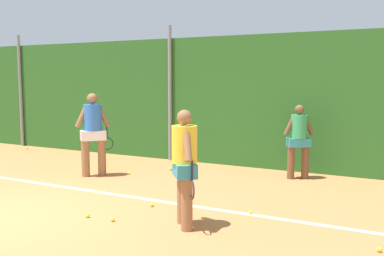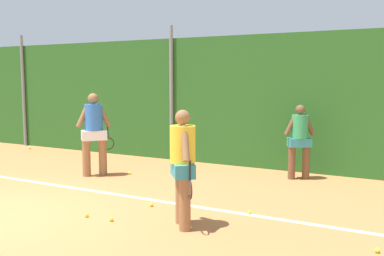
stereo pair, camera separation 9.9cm
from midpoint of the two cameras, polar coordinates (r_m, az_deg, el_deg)
ground_plane at (r=8.70m, az=-15.56°, el=-8.21°), size 29.60×29.60×0.00m
hedge_fence_backdrop at (r=11.71m, az=-2.03°, el=3.71°), size 19.24×0.25×3.22m
fence_post_left at (r=15.13m, az=-20.99°, el=4.53°), size 0.10×0.10×3.55m
fence_post_center at (r=11.55m, az=-2.47°, el=4.49°), size 0.10×0.10×3.55m
court_baseline_paint at (r=8.95m, az=-14.01°, el=-7.73°), size 14.06×0.10×0.01m
player_foreground_near at (r=6.33m, az=-0.76°, el=-4.47°), size 0.60×0.61×1.72m
player_midcourt at (r=9.93m, az=-12.39°, el=-0.23°), size 0.60×0.68×1.85m
player_backcourt_far at (r=9.68m, az=14.16°, el=-1.22°), size 0.60×0.48×1.61m
tennis_ball_0 at (r=6.13m, az=23.49°, el=-14.45°), size 0.07×0.07×0.07m
tennis_ball_2 at (r=7.57m, az=-4.98°, el=-9.95°), size 0.07×0.07×0.07m
tennis_ball_5 at (r=7.19m, az=7.91°, el=-10.86°), size 0.07×0.07×0.07m
tennis_ball_6 at (r=10.08m, az=-7.86°, el=-5.84°), size 0.07×0.07×0.07m
tennis_ball_7 at (r=10.42m, az=-2.44°, el=-5.37°), size 0.07×0.07×0.07m
tennis_ball_8 at (r=7.17m, az=-13.21°, el=-11.01°), size 0.07×0.07×0.07m
tennis_ball_12 at (r=14.46m, az=-20.27°, el=-2.45°), size 0.07×0.07×0.07m
tennis_ball_13 at (r=6.90m, az=-10.10°, el=-11.64°), size 0.07×0.07×0.07m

